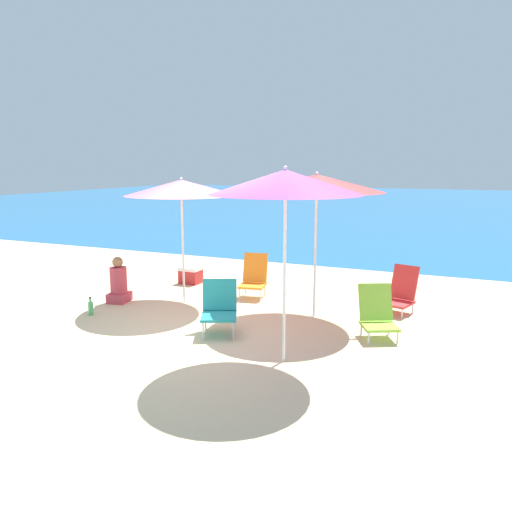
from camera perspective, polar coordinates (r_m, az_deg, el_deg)
ground_plane at (r=6.99m, az=-5.59°, el=-8.86°), size 60.00×60.00×0.00m
sea_water at (r=31.14m, az=17.73°, el=5.67°), size 60.00×40.00×0.01m
beach_umbrella_red at (r=7.47m, az=6.95°, el=8.24°), size 2.00×2.00×2.20m
beach_umbrella_purple at (r=5.62m, az=3.38°, el=8.40°), size 1.74×1.74×2.29m
beach_umbrella_pink at (r=8.32m, az=-8.53°, el=7.72°), size 1.87×1.87×2.10m
beach_chair_orange at (r=8.77m, az=-0.23°, el=-2.33°), size 0.51×0.59×0.76m
beach_chair_lime at (r=6.96m, az=13.69°, el=-6.40°), size 0.64×0.69×0.70m
beach_chair_red at (r=8.19m, az=16.25°, el=-3.98°), size 0.55×0.65×0.73m
beach_chair_teal at (r=6.94m, az=-4.22°, el=-5.76°), size 0.67×0.71×0.73m
person_seated_near at (r=8.75m, az=-15.42°, el=-3.07°), size 0.37×0.42×0.78m
water_bottle at (r=8.17m, az=-18.37°, el=-5.66°), size 0.08×0.08×0.29m
cooler_box at (r=9.89m, az=-7.47°, el=-2.16°), size 0.40×0.33×0.33m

